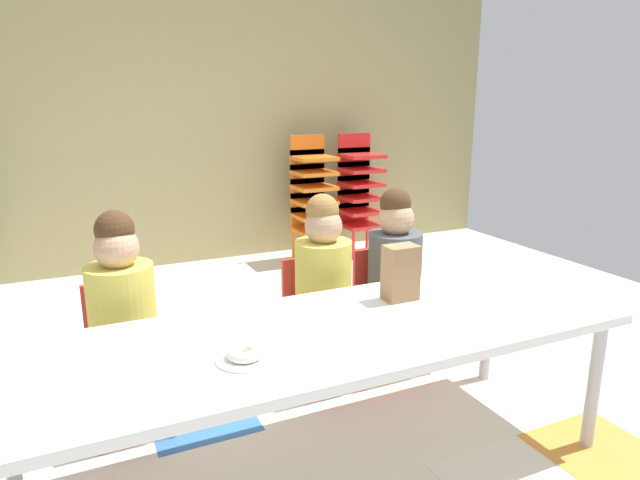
{
  "coord_description": "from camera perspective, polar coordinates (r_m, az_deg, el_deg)",
  "views": [
    {
      "loc": [
        -0.89,
        -2.15,
        1.34
      ],
      "look_at": [
        -0.02,
        -0.3,
        0.81
      ],
      "focal_mm": 31.18,
      "sensor_mm": 36.0,
      "label": 1
    }
  ],
  "objects": [
    {
      "name": "kid_chair_red_stack",
      "position": [
        4.83,
        4.02,
        5.33
      ],
      "size": [
        0.32,
        0.3,
        1.04
      ],
      "color": "red",
      "rests_on": "ground_plane"
    },
    {
      "name": "paper_plate_near_edge",
      "position": [
        1.74,
        -7.71,
        -11.99
      ],
      "size": [
        0.18,
        0.18,
        0.01
      ],
      "primitive_type": "cylinder",
      "color": "white",
      "rests_on": "craft_table"
    },
    {
      "name": "ground_plane",
      "position": [
        2.69,
        -2.46,
        -15.65
      ],
      "size": [
        5.85,
        4.81,
        0.02
      ],
      "color": "silver"
    },
    {
      "name": "craft_table",
      "position": [
        1.96,
        0.34,
        -10.31
      ],
      "size": [
        2.19,
        0.72,
        0.56
      ],
      "color": "white",
      "rests_on": "ground_plane"
    },
    {
      "name": "paper_bag_brown",
      "position": [
        2.2,
        8.27,
        -3.34
      ],
      "size": [
        0.13,
        0.09,
        0.22
      ],
      "primitive_type": "cube",
      "color": "#9E754C",
      "rests_on": "craft_table"
    },
    {
      "name": "kid_chair_orange_stack",
      "position": [
        4.64,
        -0.81,
        4.98
      ],
      "size": [
        0.32,
        0.3,
        1.04
      ],
      "color": "orange",
      "rests_on": "ground_plane"
    },
    {
      "name": "seated_child_middle_seat",
      "position": [
        2.55,
        0.26,
        -3.48
      ],
      "size": [
        0.33,
        0.33,
        0.92
      ],
      "color": "red",
      "rests_on": "ground_plane"
    },
    {
      "name": "donut_powdered_on_plate",
      "position": [
        1.74,
        -7.73,
        -11.35
      ],
      "size": [
        0.11,
        0.11,
        0.04
      ],
      "primitive_type": "torus",
      "color": "white",
      "rests_on": "craft_table"
    },
    {
      "name": "seated_child_far_right",
      "position": [
        2.73,
        7.57,
        -2.4
      ],
      "size": [
        0.34,
        0.34,
        0.92
      ],
      "color": "red",
      "rests_on": "ground_plane"
    },
    {
      "name": "seated_child_near_camera",
      "position": [
        2.33,
        -19.7,
        -6.07
      ],
      "size": [
        0.32,
        0.31,
        0.92
      ],
      "color": "red",
      "rests_on": "ground_plane"
    },
    {
      "name": "back_wall",
      "position": [
        4.65,
        -14.42,
        14.07
      ],
      "size": [
        5.85,
        0.1,
        2.69
      ],
      "primitive_type": "cube",
      "color": "tan",
      "rests_on": "ground_plane"
    }
  ]
}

